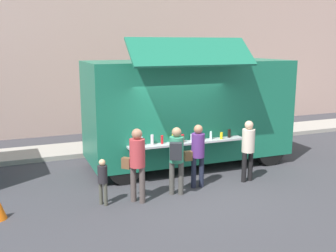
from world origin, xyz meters
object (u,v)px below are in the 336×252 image
(trash_bin, at_px, (262,123))
(customer_front_ordering, at_px, (197,151))
(food_truck_main, at_px, (189,109))
(customer_extra_browsing, at_px, (248,145))
(customer_mid_with_backpack, at_px, (176,154))
(customer_rear_waiting, at_px, (137,159))
(child_near_queue, at_px, (103,178))

(trash_bin, xyz_separation_m, customer_front_ordering, (-4.89, -4.18, 0.45))
(food_truck_main, relative_size, customer_extra_browsing, 3.63)
(trash_bin, relative_size, customer_front_ordering, 0.63)
(trash_bin, xyz_separation_m, customer_mid_with_backpack, (-5.57, -4.46, 0.50))
(trash_bin, height_order, customer_front_ordering, customer_front_ordering)
(customer_mid_with_backpack, bearing_deg, customer_rear_waiting, 119.81)
(customer_extra_browsing, relative_size, child_near_queue, 1.52)
(trash_bin, distance_m, customer_mid_with_backpack, 7.16)
(trash_bin, relative_size, customer_rear_waiting, 0.59)
(customer_mid_with_backpack, xyz_separation_m, customer_extra_browsing, (2.10, 0.20, -0.04))
(customer_front_ordering, distance_m, child_near_queue, 2.46)
(customer_extra_browsing, distance_m, child_near_queue, 3.86)
(customer_mid_with_backpack, relative_size, child_near_queue, 1.54)
(trash_bin, xyz_separation_m, customer_extra_browsing, (-3.48, -4.27, 0.46))
(customer_front_ordering, height_order, child_near_queue, customer_front_ordering)
(food_truck_main, height_order, customer_rear_waiting, food_truck_main)
(customer_front_ordering, distance_m, customer_mid_with_backpack, 0.74)
(customer_front_ordering, height_order, customer_extra_browsing, customer_extra_browsing)
(food_truck_main, xyz_separation_m, customer_rear_waiting, (-2.29, -2.20, -0.65))
(food_truck_main, relative_size, customer_front_ordering, 3.66)
(customer_front_ordering, height_order, customer_mid_with_backpack, customer_mid_with_backpack)
(trash_bin, xyz_separation_m, child_near_queue, (-7.32, -4.40, 0.13))
(customer_rear_waiting, bearing_deg, customer_mid_with_backpack, -40.91)
(customer_rear_waiting, bearing_deg, food_truck_main, -0.44)
(customer_mid_with_backpack, distance_m, child_near_queue, 1.78)
(food_truck_main, distance_m, customer_rear_waiting, 3.24)
(trash_bin, height_order, customer_rear_waiting, customer_rear_waiting)
(customer_front_ordering, xyz_separation_m, customer_extra_browsing, (1.41, -0.08, 0.01))
(customer_rear_waiting, bearing_deg, customer_front_ordering, -32.80)
(trash_bin, height_order, customer_mid_with_backpack, customer_mid_with_backpack)
(customer_extra_browsing, bearing_deg, customer_front_ordering, 78.10)
(customer_front_ordering, relative_size, child_near_queue, 1.51)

